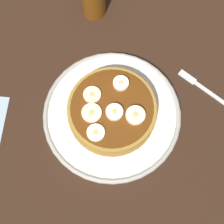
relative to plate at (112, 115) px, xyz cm
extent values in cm
cube|color=black|center=(0.00, 0.00, -2.35)|extent=(140.00, 140.00, 3.00)
cylinder|color=silver|center=(0.00, 0.00, -0.19)|extent=(24.40, 24.40, 1.32)
torus|color=#A19E96|center=(0.00, 0.00, 0.27)|extent=(24.59, 24.59, 0.93)
cylinder|color=olive|center=(0.33, -0.46, 1.25)|extent=(15.51, 15.51, 1.57)
cylinder|color=olive|center=(0.31, -0.04, 2.82)|extent=(15.19, 15.19, 1.57)
cylinder|color=#592B0A|center=(0.00, 0.00, 3.68)|extent=(14.10, 14.10, 0.16)
cylinder|color=#EFEBC5|center=(-0.57, 0.89, 4.09)|extent=(2.93, 2.93, 0.97)
cylinder|color=tan|center=(-0.57, 0.89, 4.61)|extent=(0.82, 0.82, 0.08)
cylinder|color=#FDE2B3|center=(3.69, -1.57, 3.93)|extent=(3.03, 3.03, 0.65)
cylinder|color=tan|center=(3.69, -1.57, 4.29)|extent=(0.85, 0.85, 0.08)
cylinder|color=#ECEAC0|center=(1.82, 4.85, 3.93)|extent=(2.99, 2.99, 0.65)
cylinder|color=tan|center=(1.82, 4.85, 4.29)|extent=(0.84, 0.84, 0.08)
cylinder|color=#FDEDB6|center=(3.15, 1.63, 3.94)|extent=(3.38, 3.38, 0.69)
cylinder|color=tan|center=(3.15, 1.63, 4.33)|extent=(0.95, 0.95, 0.08)
cylinder|color=#F5EBBB|center=(-4.08, 0.84, 4.09)|extent=(3.28, 3.28, 0.98)
cylinder|color=tan|center=(-4.08, 0.84, 4.62)|extent=(0.92, 0.92, 0.08)
cylinder|color=#F5ECC2|center=(-0.75, -4.45, 4.07)|extent=(2.73, 2.73, 0.93)
cylinder|color=tan|center=(-0.75, -4.45, 4.57)|extent=(0.76, 0.76, 0.08)
cube|color=silver|center=(-18.28, -6.86, -0.60)|extent=(8.62, 5.28, 0.50)
cube|color=silver|center=(-12.62, -10.05, -0.60)|extent=(3.67, 2.82, 0.50)
camera|label=1|loc=(-3.28, 18.50, 55.83)|focal=53.00mm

